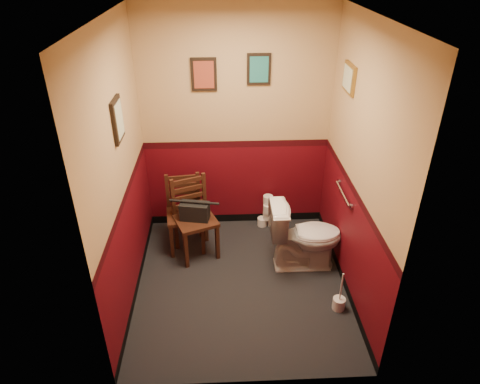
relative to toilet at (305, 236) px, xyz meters
name	(u,v)px	position (x,y,z in m)	size (l,w,h in m)	color
floor	(241,283)	(-0.72, -0.29, -0.39)	(2.20, 2.40, 0.00)	black
ceiling	(242,17)	(-0.72, -0.29, 2.31)	(2.20, 2.40, 0.00)	silver
wall_back	(236,125)	(-0.72, 0.91, 0.96)	(2.20, 2.70, 0.00)	#50070F
wall_front	(250,255)	(-0.72, -1.49, 0.96)	(2.20, 2.70, 0.00)	#50070F
wall_left	(121,176)	(-1.82, -0.29, 0.96)	(2.40, 2.70, 0.00)	#50070F
wall_right	(359,170)	(0.38, -0.29, 0.96)	(2.40, 2.70, 0.00)	#50070F
grab_bar	(343,194)	(0.35, -0.04, 0.56)	(0.05, 0.56, 0.06)	silver
framed_print_back_a	(204,74)	(-1.07, 0.89, 1.56)	(0.28, 0.04, 0.36)	black
framed_print_back_b	(259,69)	(-0.47, 0.89, 1.61)	(0.26, 0.04, 0.34)	black
framed_print_left	(118,120)	(-1.80, -0.19, 1.46)	(0.04, 0.30, 0.38)	black
framed_print_right	(349,78)	(0.36, 0.31, 1.66)	(0.04, 0.34, 0.28)	olive
toilet	(305,236)	(0.00, 0.00, 0.00)	(0.45, 0.81, 0.79)	white
toilet_brush	(339,303)	(0.24, -0.70, -0.32)	(0.13, 0.13, 0.45)	silver
chair_left	(185,213)	(-1.34, 0.44, 0.06)	(0.47, 0.47, 0.90)	#432014
chair_right	(194,218)	(-1.23, 0.30, 0.08)	(0.57, 0.57, 0.94)	#432014
handbag	(195,211)	(-1.21, 0.26, 0.20)	(0.35, 0.22, 0.23)	black
tp_stack	(268,213)	(-0.33, 0.79, -0.21)	(0.25, 0.15, 0.44)	silver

